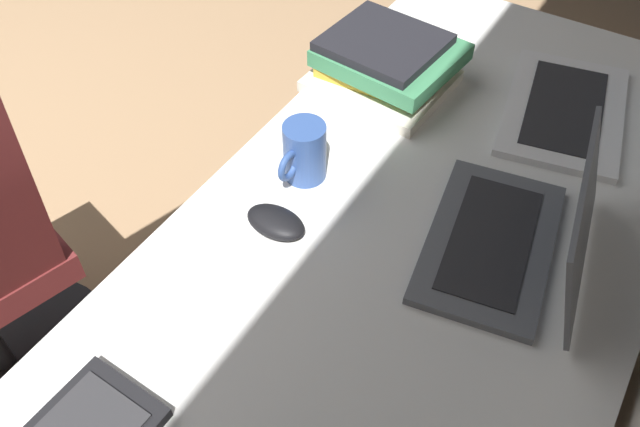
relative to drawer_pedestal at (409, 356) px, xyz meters
name	(u,v)px	position (x,y,z in m)	size (l,w,h in m)	color
desk	(348,353)	(0.22, -0.03, 0.32)	(1.97, 0.73, 0.73)	white
drawer_pedestal	(409,356)	(0.00, 0.00, 0.00)	(0.40, 0.51, 0.69)	white
laptop_leftmost	(525,235)	(-0.04, 0.13, 0.43)	(0.36, 0.29, 0.19)	#595B60
laptop_left	(604,101)	(-0.43, 0.14, 0.43)	(0.40, 0.37, 0.20)	white
mouse_main	(276,222)	(0.12, -0.23, 0.40)	(0.06, 0.10, 0.03)	black
book_stack_near	(385,62)	(-0.33, -0.26, 0.43)	(0.27, 0.28, 0.10)	beige
coffee_mug	(304,152)	(-0.01, -0.25, 0.44)	(0.11, 0.07, 0.11)	#335193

